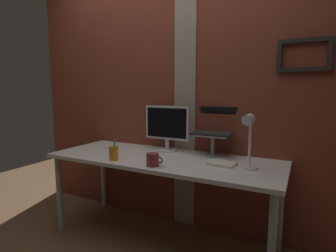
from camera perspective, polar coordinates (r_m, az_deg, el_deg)
name	(u,v)px	position (r m, az deg, el deg)	size (l,w,h in m)	color
ground_plane	(149,235)	(2.58, -4.04, -22.13)	(6.00, 6.00, 0.00)	brown
brick_wall_back	(170,96)	(2.59, 0.47, 6.44)	(3.16, 0.16, 2.45)	brown
desk	(162,165)	(2.25, -1.18, -8.36)	(1.92, 0.71, 0.73)	white
monitor	(167,125)	(2.42, -0.16, 0.20)	(0.43, 0.18, 0.41)	silver
laptop_stand	(213,141)	(2.28, 9.50, -3.24)	(0.28, 0.22, 0.18)	gray
laptop	(216,126)	(2.33, 10.10, 0.04)	(0.34, 0.28, 0.23)	black
desk_lamp	(249,136)	(1.90, 16.85, -1.99)	(0.12, 0.20, 0.39)	white
pen_cup	(114,153)	(2.17, -11.49, -5.67)	(0.07, 0.07, 0.17)	orange
coffee_mug	(153,160)	(1.97, -3.26, -7.19)	(0.13, 0.09, 0.09)	maroon
paper_clutter_stack	(222,164)	(2.04, 11.40, -7.87)	(0.20, 0.14, 0.02)	silver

